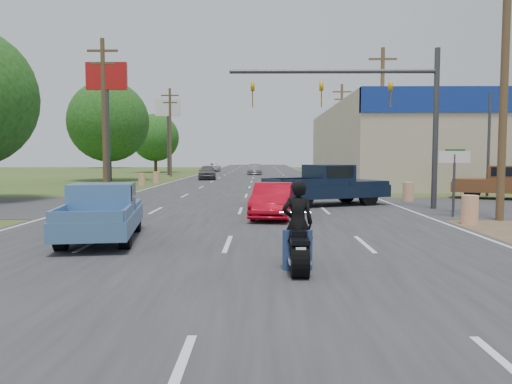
{
  "coord_description": "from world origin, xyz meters",
  "views": [
    {
      "loc": [
        0.89,
        -4.99,
        2.33
      ],
      "look_at": [
        0.73,
        9.29,
        1.3
      ],
      "focal_mm": 35.0,
      "sensor_mm": 36.0,
      "label": 1
    }
  ],
  "objects_px": {
    "red_convertible": "(273,201)",
    "motorcycle": "(298,247)",
    "rider": "(298,228)",
    "blue_pickup": "(103,212)",
    "distant_car_white": "(212,167)",
    "brown_pickup": "(503,182)",
    "distant_car_silver": "(255,169)",
    "distant_car_grey": "(207,172)",
    "navy_pickup": "(329,185)"
  },
  "relations": [
    {
      "from": "red_convertible",
      "to": "motorcycle",
      "type": "relative_size",
      "value": 1.8
    },
    {
      "from": "rider",
      "to": "blue_pickup",
      "type": "height_order",
      "value": "rider"
    },
    {
      "from": "red_convertible",
      "to": "distant_car_white",
      "type": "bearing_deg",
      "value": 104.79
    },
    {
      "from": "rider",
      "to": "brown_pickup",
      "type": "bearing_deg",
      "value": -126.07
    },
    {
      "from": "rider",
      "to": "blue_pickup",
      "type": "bearing_deg",
      "value": -35.79
    },
    {
      "from": "motorcycle",
      "to": "rider",
      "type": "height_order",
      "value": "rider"
    },
    {
      "from": "red_convertible",
      "to": "brown_pickup",
      "type": "bearing_deg",
      "value": 40.41
    },
    {
      "from": "distant_car_silver",
      "to": "distant_car_white",
      "type": "distance_m",
      "value": 13.32
    },
    {
      "from": "red_convertible",
      "to": "motorcycle",
      "type": "bearing_deg",
      "value": -81.23
    },
    {
      "from": "red_convertible",
      "to": "rider",
      "type": "xyz_separation_m",
      "value": [
        0.3,
        -8.62,
        0.22
      ]
    },
    {
      "from": "motorcycle",
      "to": "distant_car_white",
      "type": "relative_size",
      "value": 0.44
    },
    {
      "from": "red_convertible",
      "to": "distant_car_silver",
      "type": "relative_size",
      "value": 0.86
    },
    {
      "from": "distant_car_grey",
      "to": "navy_pickup",
      "type": "bearing_deg",
      "value": -76.93
    },
    {
      "from": "motorcycle",
      "to": "brown_pickup",
      "type": "bearing_deg",
      "value": 54.02
    },
    {
      "from": "motorcycle",
      "to": "distant_car_white",
      "type": "height_order",
      "value": "distant_car_white"
    },
    {
      "from": "distant_car_silver",
      "to": "blue_pickup",
      "type": "bearing_deg",
      "value": -93.41
    },
    {
      "from": "brown_pickup",
      "to": "red_convertible",
      "type": "bearing_deg",
      "value": 147.86
    },
    {
      "from": "motorcycle",
      "to": "distant_car_grey",
      "type": "relative_size",
      "value": 0.52
    },
    {
      "from": "rider",
      "to": "brown_pickup",
      "type": "distance_m",
      "value": 21.04
    },
    {
      "from": "rider",
      "to": "distant_car_white",
      "type": "bearing_deg",
      "value": -82.92
    },
    {
      "from": "rider",
      "to": "distant_car_silver",
      "type": "xyz_separation_m",
      "value": [
        -1.56,
        52.94,
        -0.2
      ]
    },
    {
      "from": "red_convertible",
      "to": "blue_pickup",
      "type": "bearing_deg",
      "value": -127.69
    },
    {
      "from": "navy_pickup",
      "to": "distant_car_grey",
      "type": "relative_size",
      "value": 1.46
    },
    {
      "from": "brown_pickup",
      "to": "distant_car_white",
      "type": "height_order",
      "value": "brown_pickup"
    },
    {
      "from": "rider",
      "to": "distant_car_grey",
      "type": "distance_m",
      "value": 39.88
    },
    {
      "from": "red_convertible",
      "to": "distant_car_grey",
      "type": "relative_size",
      "value": 0.94
    },
    {
      "from": "red_convertible",
      "to": "distant_car_silver",
      "type": "bearing_deg",
      "value": 98.46
    },
    {
      "from": "red_convertible",
      "to": "blue_pickup",
      "type": "height_order",
      "value": "blue_pickup"
    },
    {
      "from": "red_convertible",
      "to": "distant_car_silver",
      "type": "xyz_separation_m",
      "value": [
        -1.27,
        44.32,
        0.01
      ]
    },
    {
      "from": "navy_pickup",
      "to": "brown_pickup",
      "type": "distance_m",
      "value": 10.52
    },
    {
      "from": "navy_pickup",
      "to": "distant_car_grey",
      "type": "height_order",
      "value": "navy_pickup"
    },
    {
      "from": "blue_pickup",
      "to": "distant_car_silver",
      "type": "relative_size",
      "value": 1.08
    },
    {
      "from": "rider",
      "to": "blue_pickup",
      "type": "relative_size",
      "value": 0.35
    },
    {
      "from": "rider",
      "to": "distant_car_grey",
      "type": "relative_size",
      "value": 0.41
    },
    {
      "from": "distant_car_white",
      "to": "brown_pickup",
      "type": "bearing_deg",
      "value": 112.69
    },
    {
      "from": "distant_car_grey",
      "to": "rider",
      "type": "bearing_deg",
      "value": -86.42
    },
    {
      "from": "blue_pickup",
      "to": "brown_pickup",
      "type": "bearing_deg",
      "value": 28.31
    },
    {
      "from": "motorcycle",
      "to": "distant_car_white",
      "type": "bearing_deg",
      "value": 97.08
    },
    {
      "from": "brown_pickup",
      "to": "distant_car_silver",
      "type": "bearing_deg",
      "value": 45.47
    },
    {
      "from": "brown_pickup",
      "to": "navy_pickup",
      "type": "bearing_deg",
      "value": 133.7
    },
    {
      "from": "blue_pickup",
      "to": "distant_car_white",
      "type": "xyz_separation_m",
      "value": [
        -2.98,
        60.84,
        -0.09
      ]
    },
    {
      "from": "distant_car_white",
      "to": "rider",
      "type": "bearing_deg",
      "value": 96.54
    },
    {
      "from": "blue_pickup",
      "to": "distant_car_grey",
      "type": "xyz_separation_m",
      "value": [
        -0.97,
        35.72,
        -0.07
      ]
    },
    {
      "from": "rider",
      "to": "navy_pickup",
      "type": "xyz_separation_m",
      "value": [
        2.45,
        13.53,
        0.1
      ]
    },
    {
      "from": "distant_car_grey",
      "to": "red_convertible",
      "type": "bearing_deg",
      "value": -84.53
    },
    {
      "from": "rider",
      "to": "distant_car_silver",
      "type": "distance_m",
      "value": 52.96
    },
    {
      "from": "blue_pickup",
      "to": "distant_car_white",
      "type": "distance_m",
      "value": 60.91
    },
    {
      "from": "motorcycle",
      "to": "blue_pickup",
      "type": "height_order",
      "value": "blue_pickup"
    },
    {
      "from": "brown_pickup",
      "to": "motorcycle",
      "type": "bearing_deg",
      "value": 168.38
    },
    {
      "from": "rider",
      "to": "blue_pickup",
      "type": "distance_m",
      "value": 6.33
    }
  ]
}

